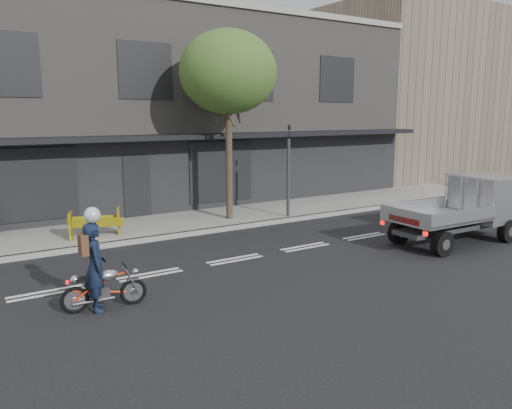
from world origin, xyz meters
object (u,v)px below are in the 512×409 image
object	(u,v)px
traffic_light_pole	(288,176)
flatbed_ute	(477,202)
street_tree	(228,73)
construction_barrier	(97,224)
rider	(95,267)
motorcycle	(104,287)

from	to	relation	value
traffic_light_pole	flatbed_ute	xyz separation A→B (m)	(3.36, -5.41, -0.48)
street_tree	construction_barrier	size ratio (longest dim) A/B	4.31
construction_barrier	traffic_light_pole	bearing A→B (deg)	-3.90
street_tree	flatbed_ute	xyz separation A→B (m)	(5.36, -6.26, -4.11)
rider	construction_barrier	bearing A→B (deg)	-7.73
street_tree	construction_barrier	bearing A→B (deg)	-175.45
traffic_light_pole	flatbed_ute	distance (m)	6.38
rider	flatbed_ute	xyz separation A→B (m)	(11.65, -0.50, 0.27)
street_tree	flatbed_ute	bearing A→B (deg)	-49.42
motorcycle	construction_barrier	world-z (taller)	construction_barrier
street_tree	flatbed_ute	world-z (taller)	street_tree
motorcycle	construction_barrier	xyz separation A→B (m)	(1.31, 5.37, 0.14)
construction_barrier	rider	bearing A→B (deg)	-105.17
street_tree	construction_barrier	distance (m)	6.74
flatbed_ute	construction_barrier	world-z (taller)	flatbed_ute
flatbed_ute	construction_barrier	bearing A→B (deg)	151.65
street_tree	motorcycle	world-z (taller)	street_tree
traffic_light_pole	rider	world-z (taller)	traffic_light_pole
flatbed_ute	rider	bearing A→B (deg)	179.14
flatbed_ute	street_tree	bearing A→B (deg)	132.19
traffic_light_pole	construction_barrier	xyz separation A→B (m)	(-6.83, 0.47, -1.06)
traffic_light_pole	motorcycle	xyz separation A→B (m)	(-8.14, -4.91, -1.20)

